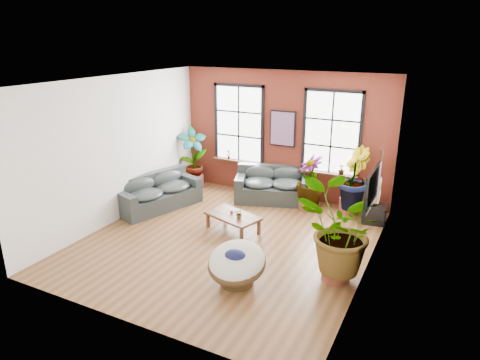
{
  "coord_description": "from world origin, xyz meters",
  "views": [
    {
      "loc": [
        4.12,
        -7.59,
        4.36
      ],
      "look_at": [
        0.0,
        0.6,
        1.25
      ],
      "focal_mm": 32.0,
      "sensor_mm": 36.0,
      "label": 1
    }
  ],
  "objects_px": {
    "sofa_back": "(273,186)",
    "coffee_table": "(233,217)",
    "sofa_left": "(157,193)",
    "papasan_chair": "(237,263)"
  },
  "relations": [
    {
      "from": "sofa_back",
      "to": "papasan_chair",
      "type": "bearing_deg",
      "value": -95.11
    },
    {
      "from": "sofa_back",
      "to": "sofa_left",
      "type": "height_order",
      "value": "sofa_back"
    },
    {
      "from": "sofa_back",
      "to": "coffee_table",
      "type": "bearing_deg",
      "value": -110.66
    },
    {
      "from": "sofa_left",
      "to": "papasan_chair",
      "type": "distance_m",
      "value": 4.28
    },
    {
      "from": "coffee_table",
      "to": "papasan_chair",
      "type": "height_order",
      "value": "papasan_chair"
    },
    {
      "from": "sofa_back",
      "to": "sofa_left",
      "type": "xyz_separation_m",
      "value": [
        -2.54,
        -1.87,
        -0.02
      ]
    },
    {
      "from": "coffee_table",
      "to": "papasan_chair",
      "type": "bearing_deg",
      "value": -43.0
    },
    {
      "from": "papasan_chair",
      "to": "sofa_back",
      "type": "bearing_deg",
      "value": 97.87
    },
    {
      "from": "sofa_back",
      "to": "coffee_table",
      "type": "distance_m",
      "value": 2.26
    },
    {
      "from": "sofa_back",
      "to": "coffee_table",
      "type": "relative_size",
      "value": 1.58
    }
  ]
}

